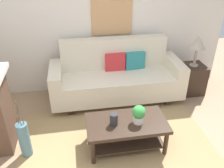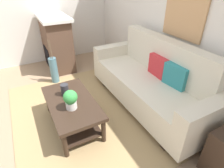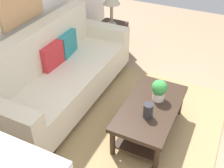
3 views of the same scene
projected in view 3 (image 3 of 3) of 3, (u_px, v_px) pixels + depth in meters
ground_plane at (177, 151)px, 3.12m from camera, size 8.85×8.85×0.00m
wall_back at (2, 6)px, 3.09m from camera, size 4.85×0.10×2.70m
area_rug at (137, 136)px, 3.29m from camera, size 2.73×1.84×0.01m
couch at (62, 74)px, 3.61m from camera, size 2.32×0.84×1.08m
throw_pillow_crimson at (52, 56)px, 3.51m from camera, size 0.37×0.14×0.32m
throw_pillow_teal at (67, 44)px, 3.77m from camera, size 0.37×0.16×0.32m
coffee_table at (150, 113)px, 3.17m from camera, size 1.10×0.60×0.43m
tabletop_vase at (148, 110)px, 2.91m from camera, size 0.11×0.11×0.17m
potted_plant_tabletop at (159, 90)px, 3.11m from camera, size 0.18×0.18×0.26m
side_table at (112, 39)px, 4.75m from camera, size 0.44×0.44×0.56m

